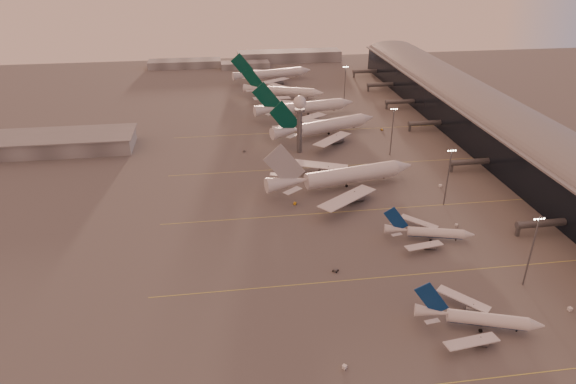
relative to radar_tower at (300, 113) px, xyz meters
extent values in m
plane|color=#575454|center=(-5.00, -120.00, -20.95)|extent=(700.00, 700.00, 0.00)
cube|color=#E4DF50|center=(25.00, -155.00, -20.94)|extent=(180.00, 0.25, 0.02)
cube|color=#E4DF50|center=(25.00, -110.00, -20.94)|extent=(180.00, 0.25, 0.02)
cube|color=#E4DF50|center=(25.00, -65.00, -20.94)|extent=(180.00, 0.25, 0.02)
cube|color=#E4DF50|center=(25.00, -20.00, -20.94)|extent=(180.00, 0.25, 0.02)
cube|color=#E4DF50|center=(25.00, 30.00, -20.94)|extent=(180.00, 0.25, 0.02)
cube|color=black|center=(103.00, -10.00, -11.95)|extent=(36.00, 360.00, 18.00)
cylinder|color=slate|center=(103.00, -10.00, -2.95)|extent=(10.08, 360.00, 10.08)
cube|color=slate|center=(103.00, -10.00, -2.75)|extent=(40.00, 362.00, 0.80)
cylinder|color=#575A5F|center=(77.00, -92.00, -16.45)|extent=(22.00, 2.80, 2.80)
cube|color=#575A5F|center=(67.00, -92.00, -18.75)|extent=(1.20, 1.20, 4.40)
cylinder|color=#575A5F|center=(77.00, -34.00, -16.45)|extent=(22.00, 2.80, 2.80)
cube|color=#575A5F|center=(67.00, -34.00, -18.75)|extent=(1.20, 1.20, 4.40)
cylinder|color=#575A5F|center=(77.00, 22.00, -16.45)|extent=(22.00, 2.80, 2.80)
cube|color=#575A5F|center=(67.00, 22.00, -18.75)|extent=(1.20, 1.20, 4.40)
cylinder|color=#575A5F|center=(77.00, 64.00, -16.45)|extent=(22.00, 2.80, 2.80)
cube|color=#575A5F|center=(67.00, 64.00, -18.75)|extent=(1.20, 1.20, 4.40)
cylinder|color=#575A5F|center=(77.00, 106.00, -16.45)|extent=(22.00, 2.80, 2.80)
cube|color=#575A5F|center=(67.00, 106.00, -18.75)|extent=(1.20, 1.20, 4.40)
cylinder|color=#575A5F|center=(77.00, 146.00, -16.45)|extent=(22.00, 2.80, 2.80)
cube|color=#575A5F|center=(67.00, 146.00, -18.75)|extent=(1.20, 1.20, 4.40)
cube|color=slate|center=(-125.00, 20.00, -16.95)|extent=(80.00, 25.00, 8.00)
cube|color=slate|center=(-125.00, 20.00, -12.75)|extent=(82.00, 27.00, 0.60)
cylinder|color=#575A5F|center=(0.00, 0.00, -9.95)|extent=(2.60, 2.60, 22.00)
cylinder|color=#575A5F|center=(0.00, 0.00, 1.55)|extent=(5.20, 5.20, 1.20)
sphere|color=silver|center=(0.00, 0.00, 5.45)|extent=(6.40, 6.40, 6.40)
cylinder|color=#575A5F|center=(0.00, 0.00, 9.15)|extent=(0.16, 0.16, 2.00)
cylinder|color=#575A5F|center=(53.00, -120.00, -8.45)|extent=(0.56, 0.56, 25.00)
cube|color=#575A5F|center=(53.00, -120.00, 3.55)|extent=(3.60, 0.25, 0.25)
sphere|color=#FFEABF|center=(51.50, -120.00, 3.15)|extent=(0.56, 0.56, 0.56)
sphere|color=#FFEABF|center=(52.50, -120.00, 3.15)|extent=(0.56, 0.56, 0.56)
sphere|color=#FFEABF|center=(53.50, -120.00, 3.15)|extent=(0.56, 0.56, 0.56)
sphere|color=#FFEABF|center=(54.50, -120.00, 3.15)|extent=(0.56, 0.56, 0.56)
cylinder|color=#575A5F|center=(50.00, -65.00, -8.45)|extent=(0.56, 0.56, 25.00)
cube|color=#575A5F|center=(50.00, -65.00, 3.55)|extent=(3.60, 0.25, 0.25)
sphere|color=#FFEABF|center=(48.50, -65.00, 3.15)|extent=(0.56, 0.56, 0.56)
sphere|color=#FFEABF|center=(49.50, -65.00, 3.15)|extent=(0.56, 0.56, 0.56)
sphere|color=#FFEABF|center=(50.50, -65.00, 3.15)|extent=(0.56, 0.56, 0.56)
sphere|color=#FFEABF|center=(51.50, -65.00, 3.15)|extent=(0.56, 0.56, 0.56)
cylinder|color=#575A5F|center=(45.00, -10.00, -8.45)|extent=(0.56, 0.56, 25.00)
cube|color=#575A5F|center=(45.00, -10.00, 3.55)|extent=(3.60, 0.25, 0.25)
sphere|color=#FFEABF|center=(43.50, -10.00, 3.15)|extent=(0.56, 0.56, 0.56)
sphere|color=#FFEABF|center=(44.50, -10.00, 3.15)|extent=(0.56, 0.56, 0.56)
sphere|color=#FFEABF|center=(45.50, -10.00, 3.15)|extent=(0.56, 0.56, 0.56)
sphere|color=#FFEABF|center=(46.50, -10.00, 3.15)|extent=(0.56, 0.56, 0.56)
cylinder|color=#575A5F|center=(43.00, 80.00, -8.45)|extent=(0.56, 0.56, 25.00)
cube|color=#575A5F|center=(43.00, 80.00, 3.55)|extent=(3.60, 0.25, 0.25)
sphere|color=#FFEABF|center=(41.50, 80.00, 3.15)|extent=(0.56, 0.56, 0.56)
sphere|color=#FFEABF|center=(42.50, 80.00, 3.15)|extent=(0.56, 0.56, 0.56)
sphere|color=#FFEABF|center=(43.50, 80.00, 3.15)|extent=(0.56, 0.56, 0.56)
sphere|color=#FFEABF|center=(44.50, 80.00, 3.15)|extent=(0.56, 0.56, 0.56)
cube|color=slate|center=(-65.00, 200.00, -17.95)|extent=(60.00, 18.00, 6.00)
cube|color=slate|center=(25.00, 210.00, -16.45)|extent=(90.00, 20.00, 9.00)
cube|color=slate|center=(-15.00, 190.00, -18.45)|extent=(40.00, 15.00, 5.00)
cylinder|color=silver|center=(31.04, -137.95, -17.93)|extent=(21.80, 10.39, 3.70)
cylinder|color=navy|center=(31.04, -137.95, -18.76)|extent=(21.06, 9.27, 2.67)
cone|color=silver|center=(43.35, -142.05, -17.93)|extent=(5.16, 4.84, 3.70)
cone|color=silver|center=(16.40, -133.06, -17.47)|extent=(9.82, 6.40, 3.70)
cube|color=silver|center=(23.09, -144.90, -18.58)|extent=(16.11, 6.20, 1.16)
cylinder|color=slate|center=(26.29, -143.69, -20.27)|extent=(4.75, 3.61, 2.41)
cube|color=slate|center=(26.29, -143.69, -19.23)|extent=(0.35, 0.32, 1.48)
cube|color=silver|center=(28.86, -127.62, -18.58)|extent=(13.48, 13.91, 1.16)
cylinder|color=slate|center=(30.69, -130.50, -20.27)|extent=(4.75, 3.61, 2.41)
cube|color=slate|center=(30.69, -130.50, -19.23)|extent=(0.35, 0.32, 1.48)
cube|color=navy|center=(15.97, -132.92, -12.89)|extent=(9.74, 3.54, 11.03)
cube|color=silver|center=(15.10, -137.07, -17.37)|extent=(4.38, 2.12, 0.24)
cube|color=silver|center=(17.76, -129.08, -17.37)|extent=(4.11, 4.07, 0.24)
cylinder|color=black|center=(38.88, -140.56, -20.46)|extent=(0.49, 0.49, 0.97)
cylinder|color=black|center=(30.05, -135.36, -20.41)|extent=(1.17, 0.80, 1.07)
cylinder|color=black|center=(28.70, -139.43, -20.41)|extent=(1.17, 0.80, 1.07)
cylinder|color=silver|center=(35.33, -90.76, -18.18)|extent=(20.12, 8.43, 3.39)
cylinder|color=navy|center=(35.33, -90.76, -18.95)|extent=(19.49, 7.41, 2.44)
cone|color=silver|center=(46.81, -93.83, -18.18)|extent=(4.60, 4.27, 3.39)
cone|color=silver|center=(21.67, -87.10, -17.76)|extent=(8.95, 5.44, 3.39)
cube|color=silver|center=(28.44, -97.55, -18.78)|extent=(14.79, 6.49, 1.07)
cylinder|color=slate|center=(31.30, -96.27, -20.32)|extent=(4.29, 3.13, 2.20)
cube|color=slate|center=(31.30, -96.27, -19.37)|extent=(0.32, 0.28, 1.36)
cube|color=silver|center=(32.76, -81.43, -18.78)|extent=(12.81, 12.27, 1.07)
cylinder|color=slate|center=(34.60, -83.97, -20.32)|extent=(4.29, 3.13, 2.20)
cube|color=slate|center=(34.60, -83.97, -19.37)|extent=(0.32, 0.28, 1.36)
cube|color=navy|center=(21.27, -86.99, -13.56)|extent=(9.07, 2.71, 10.11)
cube|color=silver|center=(20.70, -90.83, -17.67)|extent=(4.06, 2.15, 0.22)
cube|color=silver|center=(22.70, -83.38, -17.67)|extent=(3.86, 3.62, 0.22)
cylinder|color=black|center=(42.64, -92.72, -20.50)|extent=(0.45, 0.45, 0.89)
cylinder|color=black|center=(34.28, -88.45, -20.46)|extent=(1.06, 0.69, 0.98)
cylinder|color=black|center=(33.27, -92.24, -20.46)|extent=(1.06, 0.69, 0.98)
cylinder|color=silver|center=(16.35, -42.96, -16.32)|extent=(43.21, 14.98, 6.68)
cylinder|color=silver|center=(16.35, -42.96, -17.82)|extent=(42.00, 12.98, 4.81)
cone|color=silver|center=(41.35, -37.92, -16.32)|extent=(9.43, 8.18, 6.68)
cone|color=silver|center=(-13.38, -48.94, -15.48)|extent=(18.88, 10.08, 6.68)
cube|color=silver|center=(9.64, -62.43, -17.49)|extent=(28.21, 24.95, 1.98)
cylinder|color=slate|center=(13.87, -57.29, -20.20)|extent=(8.96, 5.89, 4.34)
cube|color=slate|center=(13.87, -57.29, -18.66)|extent=(0.37, 0.33, 2.67)
cube|color=silver|center=(2.62, -27.59, -17.49)|extent=(31.42, 15.58, 1.98)
cylinder|color=slate|center=(8.52, -30.69, -20.20)|extent=(8.96, 5.89, 4.34)
cube|color=slate|center=(8.52, -30.69, -18.66)|extent=(0.37, 0.33, 2.67)
cube|color=#A7AAAF|center=(-14.26, -49.12, -7.60)|extent=(18.22, 4.02, 19.81)
cube|color=silver|center=(-12.10, -57.12, -15.32)|extent=(8.45, 7.49, 0.27)
cube|color=silver|center=(-15.36, -40.90, -15.32)|extent=(8.79, 5.09, 0.27)
cylinder|color=black|center=(32.27, -39.75, -20.41)|extent=(0.54, 0.54, 1.08)
cylinder|color=black|center=(12.50, -41.31, -20.36)|extent=(1.27, 0.76, 1.18)
cylinder|color=black|center=(13.44, -45.96, -20.36)|extent=(1.27, 0.76, 1.18)
cylinder|color=silver|center=(21.85, 23.07, -16.39)|extent=(39.86, 19.48, 6.45)
cylinder|color=silver|center=(21.85, 23.07, -17.84)|extent=(38.50, 17.51, 4.65)
cone|color=silver|center=(44.35, 31.07, -16.39)|extent=(9.46, 8.67, 6.45)
cone|color=silver|center=(-4.90, 13.56, -15.58)|extent=(17.97, 11.70, 6.45)
cube|color=silver|center=(18.20, 3.91, -17.52)|extent=(24.57, 25.98, 1.91)
cylinder|color=slate|center=(21.48, 9.30, -20.17)|extent=(8.70, 6.55, 4.19)
cube|color=slate|center=(21.48, 9.30, -18.65)|extent=(0.41, 0.37, 2.58)
cube|color=silver|center=(6.93, 35.63, -17.52)|extent=(29.72, 10.91, 1.91)
cylinder|color=slate|center=(12.87, 33.52, -20.17)|extent=(8.70, 6.55, 4.19)
cube|color=slate|center=(12.87, 33.52, -18.65)|extent=(0.41, 0.37, 2.58)
cube|color=#043E2F|center=(-5.69, 13.28, -7.88)|extent=(16.86, 6.31, 19.10)
cube|color=silver|center=(-2.57, 6.17, -15.42)|extent=(7.49, 7.56, 0.28)
cube|color=silver|center=(-7.76, 20.76, -15.42)|extent=(8.02, 3.75, 0.28)
cylinder|color=black|center=(36.18, 28.17, -20.39)|extent=(0.56, 0.56, 1.11)
cylinder|color=black|center=(17.99, 24.30, -20.34)|extent=(1.34, 0.93, 1.22)
cylinder|color=black|center=(19.63, 19.68, -20.34)|extent=(1.34, 0.93, 1.22)
cylinder|color=silver|center=(17.19, 57.95, -16.43)|extent=(40.13, 14.06, 6.39)
cylinder|color=silver|center=(17.19, 57.95, -17.87)|extent=(39.00, 12.14, 4.60)
cone|color=silver|center=(40.38, 62.59, -16.43)|extent=(8.78, 7.78, 6.39)
cone|color=silver|center=(-10.40, 52.42, -15.63)|extent=(17.56, 9.53, 6.39)
cube|color=silver|center=(10.89, 39.68, -17.55)|extent=(26.49, 23.40, 1.89)
cylinder|color=slate|center=(14.87, 44.49, -20.18)|extent=(8.34, 5.58, 4.16)
cube|color=slate|center=(14.87, 44.49, -18.67)|extent=(0.38, 0.34, 2.56)
cube|color=silver|center=(4.34, 72.38, -17.55)|extent=(29.49, 14.65, 1.89)
cylinder|color=slate|center=(9.87, 69.46, -20.18)|extent=(8.34, 5.58, 4.16)
cube|color=slate|center=(9.87, 69.46, -18.67)|extent=(0.38, 0.34, 2.56)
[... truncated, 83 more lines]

